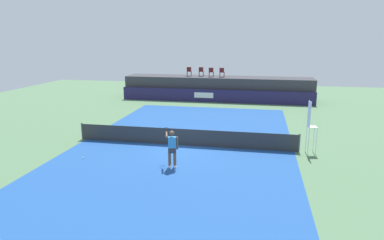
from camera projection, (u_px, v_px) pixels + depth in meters
ground_plane at (194, 131)px, 22.39m from camera, size 48.00×48.00×0.00m
court_inner at (184, 145)px, 19.53m from camera, size 12.00×22.00×0.00m
sponsor_wall at (215, 96)px, 32.27m from camera, size 18.00×0.22×1.20m
spectator_platform at (218, 88)px, 33.88m from camera, size 18.00×2.80×2.20m
spectator_chair_far_left at (189, 71)px, 34.10m from camera, size 0.48×0.48×0.89m
spectator_chair_left at (201, 71)px, 34.01m from camera, size 0.46×0.46×0.89m
spectator_chair_center at (211, 72)px, 33.44m from camera, size 0.45×0.45×0.89m
spectator_chair_right at (222, 72)px, 33.24m from camera, size 0.46×0.46×0.89m
umpire_chair at (310, 124)px, 17.89m from camera, size 0.51×0.51×2.76m
tennis_net at (184, 137)px, 19.42m from camera, size 12.40×0.02×0.95m
net_post_near at (82, 131)px, 20.58m from camera, size 0.10×0.10×1.00m
net_post_far at (299, 143)px, 18.25m from camera, size 0.10×0.10×1.00m
tennis_player at (172, 147)px, 16.04m from camera, size 0.92×1.10×1.77m
tennis_ball at (83, 158)px, 17.41m from camera, size 0.07×0.07×0.07m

